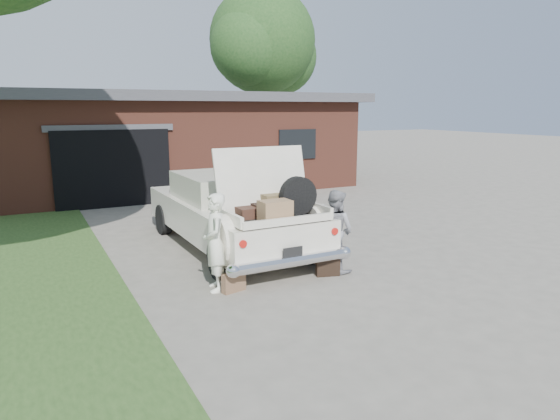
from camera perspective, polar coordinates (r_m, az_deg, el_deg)
name	(u,v)px	position (r m, az deg, el deg)	size (l,w,h in m)	color
ground	(297,283)	(8.21, 1.95, -8.29)	(90.00, 90.00, 0.00)	gray
house	(167,139)	(18.84, -12.84, 7.87)	(12.80, 7.80, 3.30)	brown
tree_right	(264,46)	(27.58, -1.86, 18.24)	(6.36, 5.53, 9.04)	#38281E
sedan	(230,211)	(10.07, -5.69, -0.09)	(2.09, 5.22, 2.13)	white
woman_left	(215,243)	(7.73, -7.45, -3.71)	(0.56, 0.37, 1.53)	white
woman_right	(335,231)	(8.67, 6.32, -2.35)	(0.69, 0.54, 1.43)	#929298
suitcase_left	(234,282)	(7.81, -5.31, -8.24)	(0.38, 0.12, 0.30)	brown
suitcase_right	(328,267)	(8.52, 5.48, -6.50)	(0.40, 0.13, 0.31)	black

